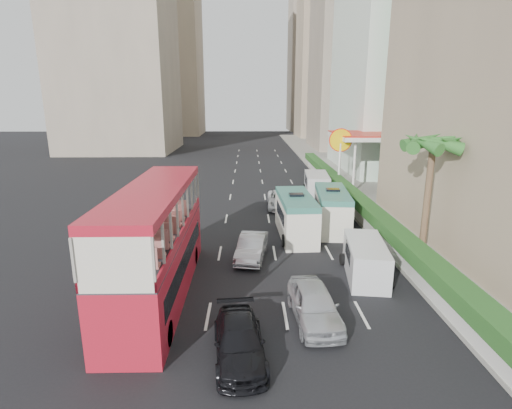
{
  "coord_description": "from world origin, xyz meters",
  "views": [
    {
      "loc": [
        -1.89,
        -16.84,
        8.66
      ],
      "look_at": [
        -1.5,
        4.0,
        3.2
      ],
      "focal_mm": 28.0,
      "sensor_mm": 36.0,
      "label": 1
    }
  ],
  "objects_px": {
    "car_silver_lane_b": "(314,320)",
    "palm_tree": "(427,200)",
    "double_decker_bus": "(157,242)",
    "van_asset": "(281,208)",
    "shell_station": "(366,161)",
    "car_silver_lane_a": "(252,258)",
    "panel_van_far": "(317,184)",
    "minibus_far": "(332,210)",
    "car_black": "(239,357)",
    "minibus_near": "(296,216)",
    "panel_van_near": "(365,260)"
  },
  "relations": [
    {
      "from": "car_silver_lane_b",
      "to": "van_asset",
      "type": "xyz_separation_m",
      "value": [
        0.1,
        17.6,
        0.0
      ]
    },
    {
      "from": "double_decker_bus",
      "to": "van_asset",
      "type": "height_order",
      "value": "double_decker_bus"
    },
    {
      "from": "van_asset",
      "to": "car_silver_lane_b",
      "type": "bearing_deg",
      "value": -88.03
    },
    {
      "from": "double_decker_bus",
      "to": "minibus_near",
      "type": "relative_size",
      "value": 1.81
    },
    {
      "from": "double_decker_bus",
      "to": "car_silver_lane_b",
      "type": "height_order",
      "value": "double_decker_bus"
    },
    {
      "from": "minibus_near",
      "to": "minibus_far",
      "type": "distance_m",
      "value": 3.1
    },
    {
      "from": "car_silver_lane_a",
      "to": "shell_station",
      "type": "distance_m",
      "value": 22.31
    },
    {
      "from": "double_decker_bus",
      "to": "shell_station",
      "type": "height_order",
      "value": "shell_station"
    },
    {
      "from": "minibus_far",
      "to": "shell_station",
      "type": "relative_size",
      "value": 0.75
    },
    {
      "from": "van_asset",
      "to": "palm_tree",
      "type": "relative_size",
      "value": 0.76
    },
    {
      "from": "car_silver_lane_b",
      "to": "car_black",
      "type": "bearing_deg",
      "value": -146.34
    },
    {
      "from": "minibus_near",
      "to": "double_decker_bus",
      "type": "bearing_deg",
      "value": -133.87
    },
    {
      "from": "car_silver_lane_a",
      "to": "panel_van_far",
      "type": "xyz_separation_m",
      "value": [
        6.22,
        15.47,
        1.01
      ]
    },
    {
      "from": "double_decker_bus",
      "to": "minibus_near",
      "type": "bearing_deg",
      "value": 48.34
    },
    {
      "from": "car_black",
      "to": "van_asset",
      "type": "bearing_deg",
      "value": 75.74
    },
    {
      "from": "car_silver_lane_a",
      "to": "panel_van_near",
      "type": "distance_m",
      "value": 6.28
    },
    {
      "from": "double_decker_bus",
      "to": "shell_station",
      "type": "bearing_deg",
      "value": 55.18
    },
    {
      "from": "minibus_far",
      "to": "double_decker_bus",
      "type": "bearing_deg",
      "value": -130.31
    },
    {
      "from": "van_asset",
      "to": "minibus_far",
      "type": "distance_m",
      "value": 6.47
    },
    {
      "from": "van_asset",
      "to": "shell_station",
      "type": "relative_size",
      "value": 0.61
    },
    {
      "from": "minibus_far",
      "to": "car_black",
      "type": "bearing_deg",
      "value": -107.64
    },
    {
      "from": "shell_station",
      "to": "van_asset",
      "type": "bearing_deg",
      "value": -139.57
    },
    {
      "from": "double_decker_bus",
      "to": "car_silver_lane_b",
      "type": "xyz_separation_m",
      "value": [
        6.72,
        -2.42,
        -2.53
      ]
    },
    {
      "from": "panel_van_near",
      "to": "palm_tree",
      "type": "distance_m",
      "value": 5.08
    },
    {
      "from": "minibus_near",
      "to": "shell_station",
      "type": "height_order",
      "value": "shell_station"
    },
    {
      "from": "car_silver_lane_b",
      "to": "palm_tree",
      "type": "height_order",
      "value": "palm_tree"
    },
    {
      "from": "car_silver_lane_b",
      "to": "panel_van_far",
      "type": "distance_m",
      "value": 22.45
    },
    {
      "from": "double_decker_bus",
      "to": "van_asset",
      "type": "xyz_separation_m",
      "value": [
        6.82,
        15.18,
        -2.53
      ]
    },
    {
      "from": "double_decker_bus",
      "to": "palm_tree",
      "type": "distance_m",
      "value": 14.39
    },
    {
      "from": "car_black",
      "to": "panel_van_near",
      "type": "xyz_separation_m",
      "value": [
        6.22,
        6.5,
        0.89
      ]
    },
    {
      "from": "minibus_near",
      "to": "panel_van_near",
      "type": "relative_size",
      "value": 1.37
    },
    {
      "from": "car_silver_lane_b",
      "to": "shell_station",
      "type": "bearing_deg",
      "value": 65.66
    },
    {
      "from": "car_silver_lane_b",
      "to": "van_asset",
      "type": "height_order",
      "value": "car_silver_lane_b"
    },
    {
      "from": "panel_van_near",
      "to": "shell_station",
      "type": "height_order",
      "value": "shell_station"
    },
    {
      "from": "palm_tree",
      "to": "panel_van_far",
      "type": "bearing_deg",
      "value": 101.91
    },
    {
      "from": "minibus_far",
      "to": "panel_van_far",
      "type": "distance_m",
      "value": 10.09
    },
    {
      "from": "double_decker_bus",
      "to": "car_black",
      "type": "bearing_deg",
      "value": -51.52
    },
    {
      "from": "double_decker_bus",
      "to": "car_silver_lane_a",
      "type": "relative_size",
      "value": 2.71
    },
    {
      "from": "palm_tree",
      "to": "double_decker_bus",
      "type": "bearing_deg",
      "value": -163.84
    },
    {
      "from": "double_decker_bus",
      "to": "panel_van_far",
      "type": "bearing_deg",
      "value": 61.95
    },
    {
      "from": "car_silver_lane_a",
      "to": "minibus_far",
      "type": "height_order",
      "value": "minibus_far"
    },
    {
      "from": "car_black",
      "to": "shell_station",
      "type": "bearing_deg",
      "value": 60.66
    },
    {
      "from": "car_black",
      "to": "van_asset",
      "type": "distance_m",
      "value": 20.14
    },
    {
      "from": "panel_van_far",
      "to": "palm_tree",
      "type": "bearing_deg",
      "value": -73.47
    },
    {
      "from": "car_silver_lane_a",
      "to": "double_decker_bus",
      "type": "bearing_deg",
      "value": -126.47
    },
    {
      "from": "car_silver_lane_a",
      "to": "car_silver_lane_b",
      "type": "xyz_separation_m",
      "value": [
        2.45,
        -6.64,
        0.0
      ]
    },
    {
      "from": "double_decker_bus",
      "to": "car_silver_lane_b",
      "type": "relative_size",
      "value": 2.57
    },
    {
      "from": "car_silver_lane_b",
      "to": "van_asset",
      "type": "relative_size",
      "value": 0.88
    },
    {
      "from": "double_decker_bus",
      "to": "panel_van_near",
      "type": "relative_size",
      "value": 2.47
    },
    {
      "from": "panel_van_near",
      "to": "shell_station",
      "type": "xyz_separation_m",
      "value": [
        6.02,
        21.23,
        1.86
      ]
    }
  ]
}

